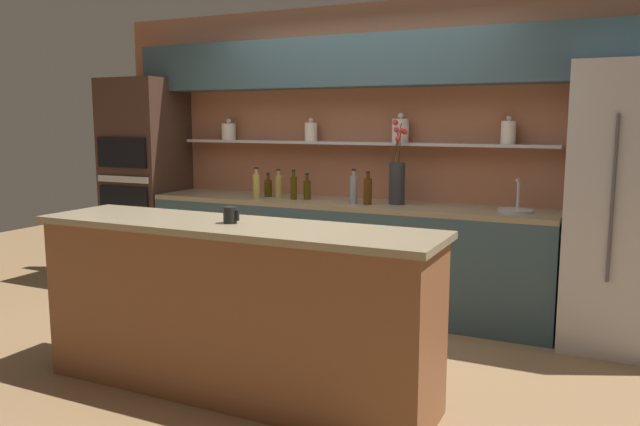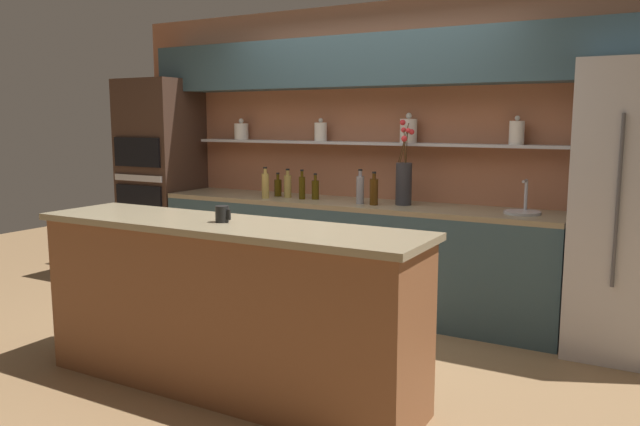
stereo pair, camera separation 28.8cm
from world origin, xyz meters
TOP-DOWN VIEW (x-y plane):
  - ground_plane at (0.00, 0.00)m, footprint 12.00×12.00m
  - back_wall_unit at (-0.00, 1.53)m, footprint 5.20×0.44m
  - back_counter_unit at (-0.12, 1.24)m, footprint 3.53×0.62m
  - island_counter at (0.00, -0.63)m, footprint 2.47×0.61m
  - oven_tower at (-2.25, 1.24)m, footprint 0.69×0.64m
  - flower_vase at (0.36, 1.27)m, footprint 0.13×0.16m
  - sink_fixture at (1.31, 1.25)m, footprint 0.27×0.27m
  - bottle_oil_0 at (-0.56, 1.19)m, footprint 0.05×0.05m
  - bottle_spirit_1 at (-0.87, 1.07)m, footprint 0.06×0.06m
  - bottle_spirit_2 at (0.02, 1.15)m, footprint 0.06×0.06m
  - bottle_spirit_3 at (0.15, 1.14)m, footprint 0.07×0.07m
  - bottle_oil_4 at (-0.45, 1.23)m, footprint 0.06×0.06m
  - bottle_oil_5 at (-0.86, 1.26)m, footprint 0.07×0.07m
  - bottle_spirit_6 at (-0.73, 1.23)m, footprint 0.07×0.07m
  - coffee_mug at (-0.01, -0.63)m, footprint 0.10×0.08m

SIDE VIEW (x-z plane):
  - ground_plane at x=0.00m, z-range 0.00..0.00m
  - back_counter_unit at x=-0.12m, z-range 0.00..0.92m
  - island_counter at x=0.00m, z-range 0.00..1.02m
  - sink_fixture at x=1.31m, z-range 0.82..1.07m
  - oven_tower at x=-2.25m, z-range 0.00..2.00m
  - bottle_oil_5 at x=-0.86m, z-range 0.90..1.11m
  - bottle_oil_4 at x=-0.45m, z-range 0.90..1.12m
  - bottle_spirit_6 at x=-0.73m, z-range 0.90..1.16m
  - bottle_oil_0 at x=-0.56m, z-range 0.90..1.16m
  - bottle_spirit_3 at x=0.15m, z-range 0.90..1.17m
  - bottle_spirit_1 at x=-0.87m, z-range 0.90..1.18m
  - bottle_spirit_2 at x=0.02m, z-range 0.90..1.19m
  - coffee_mug at x=-0.01m, z-range 1.02..1.12m
  - flower_vase at x=0.36m, z-range 0.78..1.47m
  - back_wall_unit at x=0.00m, z-range 0.25..2.85m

